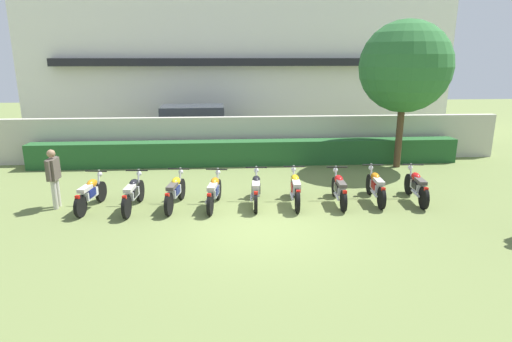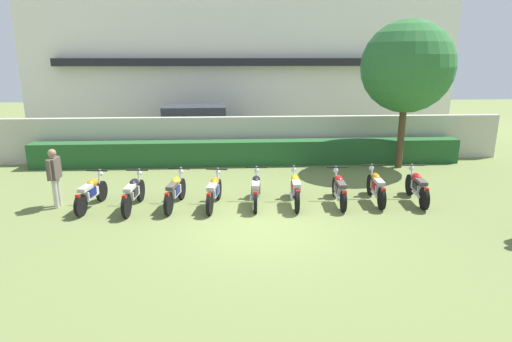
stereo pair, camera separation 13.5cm
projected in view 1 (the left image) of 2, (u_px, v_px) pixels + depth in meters
The scene contains 16 objects.
ground at pixel (262, 226), 10.27m from camera, with size 60.00×60.00×0.00m, color olive.
building at pixel (239, 65), 23.38m from camera, with size 21.00×6.50×7.02m.
compound_wall at pixel (246, 139), 16.61m from camera, with size 19.95×0.30×1.72m, color #BCB7A8.
hedge_row at pixel (247, 153), 16.04m from camera, with size 15.96×0.70×0.91m, color #235628.
parked_car at pixel (197, 128), 18.73m from camera, with size 4.54×2.16×1.89m.
tree_near_inspector at pixel (405, 67), 14.90m from camera, with size 3.20×3.20×5.22m.
motorcycle_in_row_0 at pixel (90, 193), 11.34m from camera, with size 0.61×1.79×0.95m.
motorcycle_in_row_1 at pixel (133, 193), 11.30m from camera, with size 0.60×1.91×0.96m.
motorcycle_in_row_2 at pixel (175, 191), 11.49m from camera, with size 0.61×1.89×0.96m.
motorcycle_in_row_3 at pixel (214, 191), 11.49m from camera, with size 0.61×1.84×0.95m.
motorcycle_in_row_4 at pixel (256, 189), 11.69m from camera, with size 0.60×1.88×0.95m.
motorcycle_in_row_5 at pixel (295, 188), 11.70m from camera, with size 0.60×1.90×0.97m.
motorcycle_in_row_6 at pixel (339, 188), 11.77m from camera, with size 0.60×1.83×0.94m.
motorcycle_in_row_7 at pixel (376, 186), 11.94m from camera, with size 0.60×1.87×0.96m.
motorcycle_in_row_8 at pixel (417, 186), 11.94m from camera, with size 0.60×1.88×0.97m.
inspector_person at pixel (54, 174), 11.31m from camera, with size 0.22×0.65×1.61m.
Camera 1 is at (-0.85, -9.54, 3.96)m, focal length 29.95 mm.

